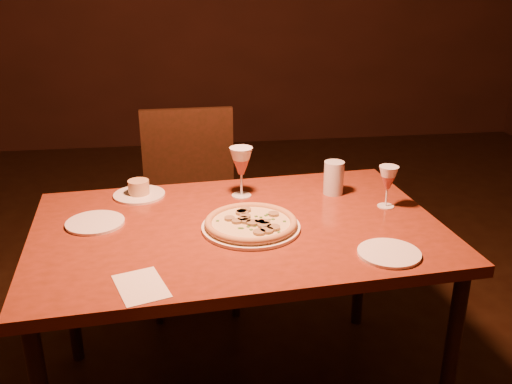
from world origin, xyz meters
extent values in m
plane|color=black|center=(0.00, 0.00, 0.00)|extent=(7.00, 7.00, 0.00)
cube|color=maroon|center=(-0.23, -0.12, 0.75)|extent=(1.51, 1.04, 0.04)
cylinder|color=black|center=(-0.92, 0.23, 0.37)|extent=(0.05, 0.05, 0.73)
cylinder|color=black|center=(0.46, -0.47, 0.37)|extent=(0.05, 0.05, 0.73)
cylinder|color=black|center=(0.40, 0.33, 0.37)|extent=(0.05, 0.05, 0.73)
cube|color=black|center=(-0.38, 0.65, 0.50)|extent=(0.48, 0.48, 0.04)
cube|color=black|center=(-0.38, 0.87, 0.75)|extent=(0.47, 0.04, 0.45)
cylinder|color=black|center=(-0.56, 0.46, 0.24)|extent=(0.04, 0.04, 0.48)
cylinder|color=black|center=(-0.57, 0.84, 0.24)|extent=(0.04, 0.04, 0.48)
cylinder|color=black|center=(-0.18, 0.47, 0.24)|extent=(0.04, 0.04, 0.48)
cylinder|color=black|center=(-0.19, 0.85, 0.24)|extent=(0.04, 0.04, 0.48)
cylinder|color=white|center=(-0.19, -0.16, 0.78)|extent=(0.35, 0.35, 0.01)
cylinder|color=beige|center=(-0.19, -0.16, 0.79)|extent=(0.32, 0.32, 0.01)
torus|color=tan|center=(-0.19, -0.16, 0.80)|extent=(0.33, 0.33, 0.03)
cylinder|color=white|center=(-0.59, 0.21, 0.78)|extent=(0.21, 0.21, 0.01)
cylinder|color=tan|center=(-0.59, 0.21, 0.81)|extent=(0.08, 0.08, 0.06)
cylinder|color=silver|center=(0.19, 0.13, 0.84)|extent=(0.08, 0.08, 0.14)
cylinder|color=white|center=(-0.74, -0.04, 0.78)|extent=(0.21, 0.21, 0.01)
cylinder|color=white|center=(0.23, -0.41, 0.78)|extent=(0.20, 0.20, 0.01)
cube|color=white|center=(-0.55, -0.50, 0.77)|extent=(0.18, 0.22, 0.00)
camera|label=1|loc=(-0.42, -1.96, 1.63)|focal=40.00mm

